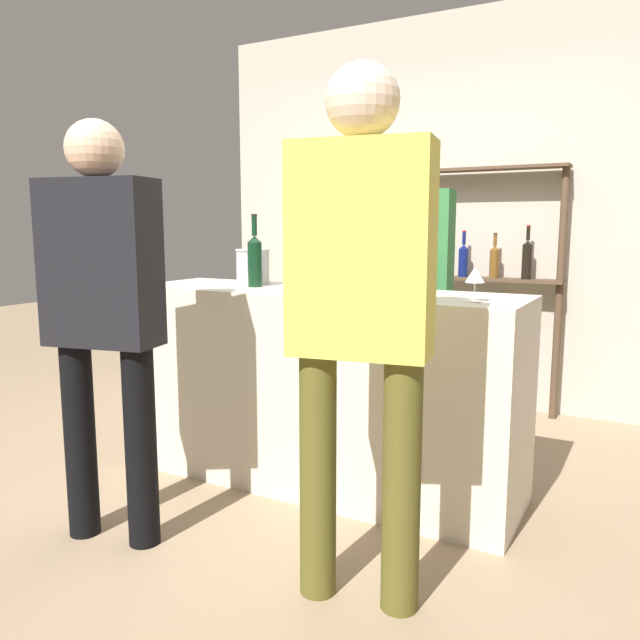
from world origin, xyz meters
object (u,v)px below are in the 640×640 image
counter_bottle_1 (291,259)px  ice_bucket (253,267)px  customer_left (103,302)px  counter_bottle_3 (362,265)px  customer_right (361,298)px  counter_bottle_2 (388,267)px  server_behind_counter (414,274)px  counter_bottle_0 (305,262)px  wine_glass (475,276)px  counter_bottle_4 (255,259)px

counter_bottle_1 → ice_bucket: (-0.21, -0.04, -0.04)m
ice_bucket → customer_left: size_ratio=0.11×
counter_bottle_3 → ice_bucket: counter_bottle_3 is taller
customer_right → ice_bucket: bearing=39.3°
counter_bottle_3 → ice_bucket: bearing=166.1°
counter_bottle_2 → server_behind_counter: 0.81m
customer_left → server_behind_counter: bearing=-34.8°
counter_bottle_0 → counter_bottle_3: (0.28, 0.04, -0.01)m
ice_bucket → customer_right: size_ratio=0.10×
counter_bottle_2 → counter_bottle_3: counter_bottle_2 is taller
counter_bottle_0 → ice_bucket: 0.51m
ice_bucket → customer_right: customer_right is taller
wine_glass → customer_left: customer_left is taller
counter_bottle_4 → wine_glass: (1.17, -0.10, -0.03)m
counter_bottle_4 → ice_bucket: (-0.10, 0.13, -0.05)m
counter_bottle_3 → counter_bottle_0: bearing=-172.1°
wine_glass → server_behind_counter: (-0.58, 0.84, -0.07)m
counter_bottle_0 → counter_bottle_2: size_ratio=1.06×
counter_bottle_4 → wine_glass: counter_bottle_4 is taller
counter_bottle_1 → counter_bottle_2: bearing=-18.2°
counter_bottle_4 → customer_right: 1.28m
counter_bottle_0 → counter_bottle_4: 0.37m
ice_bucket → wine_glass: bearing=-10.1°
counter_bottle_0 → counter_bottle_4: counter_bottle_4 is taller
counter_bottle_1 → counter_bottle_4: 0.20m
counter_bottle_1 → wine_glass: (1.06, -0.27, -0.03)m
counter_bottle_2 → wine_glass: counter_bottle_2 is taller
wine_glass → counter_bottle_1: bearing=165.7°
customer_left → counter_bottle_4: bearing=-18.5°
ice_bucket → counter_bottle_2: bearing=-11.2°
counter_bottle_0 → counter_bottle_1: counter_bottle_0 is taller
ice_bucket → counter_bottle_0: bearing=-25.9°
customer_left → wine_glass: bearing=-69.5°
counter_bottle_1 → counter_bottle_4: size_ratio=0.94×
counter_bottle_3 → counter_bottle_4: size_ratio=0.91×
counter_bottle_4 → counter_bottle_2: bearing=-3.3°
counter_bottle_0 → wine_glass: (0.81, -0.01, -0.03)m
counter_bottle_2 → customer_left: size_ratio=0.20×
counter_bottle_4 → server_behind_counter: size_ratio=0.22×
customer_left → counter_bottle_3: bearing=-52.8°
server_behind_counter → counter_bottle_4: bearing=-43.2°
counter_bottle_1 → counter_bottle_3: size_ratio=1.04×
counter_bottle_1 → ice_bucket: bearing=-168.7°
counter_bottle_3 → counter_bottle_1: bearing=156.8°
counter_bottle_4 → customer_right: size_ratio=0.21×
counter_bottle_3 → ice_bucket: size_ratio=1.79×
counter_bottle_1 → wine_glass: bearing=-14.3°
wine_glass → customer_left: 1.51m
server_behind_counter → customer_right: (0.40, -1.56, 0.04)m
customer_left → counter_bottle_0: bearing=-41.2°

